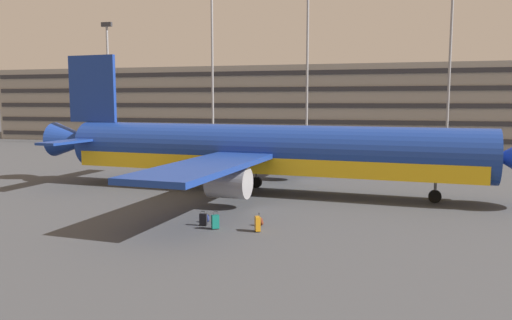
# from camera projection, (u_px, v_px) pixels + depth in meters

# --- Properties ---
(ground_plane) EXTENTS (600.00, 600.00, 0.00)m
(ground_plane) POSITION_uv_depth(u_px,v_px,m) (262.00, 188.00, 41.65)
(ground_plane) COLOR #424449
(terminal_structure) EXTENTS (122.42, 19.01, 12.93)m
(terminal_structure) POSITION_uv_depth(u_px,v_px,m) (331.00, 105.00, 87.85)
(terminal_structure) COLOR gray
(terminal_structure) RESTS_ON ground_plane
(airliner) EXTENTS (39.80, 32.14, 11.15)m
(airliner) POSITION_uv_depth(u_px,v_px,m) (261.00, 152.00, 39.49)
(airliner) COLOR navy
(airliner) RESTS_ON ground_plane
(light_mast_far_left) EXTENTS (1.80, 0.50, 19.89)m
(light_mast_far_left) POSITION_uv_depth(u_px,v_px,m) (108.00, 74.00, 82.26)
(light_mast_far_left) COLOR gray
(light_mast_far_left) RESTS_ON ground_plane
(light_mast_left) EXTENTS (1.80, 0.50, 23.97)m
(light_mast_left) POSITION_uv_depth(u_px,v_px,m) (212.00, 58.00, 77.38)
(light_mast_left) COLOR gray
(light_mast_left) RESTS_ON ground_plane
(light_mast_center_left) EXTENTS (1.80, 0.50, 25.22)m
(light_mast_center_left) POSITION_uv_depth(u_px,v_px,m) (307.00, 52.00, 73.51)
(light_mast_center_left) COLOR gray
(light_mast_center_left) RESTS_ON ground_plane
(light_mast_center_right) EXTENTS (1.80, 0.50, 23.69)m
(light_mast_center_right) POSITION_uv_depth(u_px,v_px,m) (450.00, 54.00, 68.56)
(light_mast_center_right) COLOR gray
(light_mast_center_right) RESTS_ON ground_plane
(suitcase_silver) EXTENTS (0.43, 0.24, 0.88)m
(suitcase_silver) POSITION_uv_depth(u_px,v_px,m) (203.00, 219.00, 28.97)
(suitcase_silver) COLOR black
(suitcase_silver) RESTS_ON ground_plane
(suitcase_navy) EXTENTS (0.43, 0.52, 1.03)m
(suitcase_navy) POSITION_uv_depth(u_px,v_px,m) (258.00, 224.00, 27.66)
(suitcase_navy) COLOR orange
(suitcase_navy) RESTS_ON ground_plane
(suitcase_small) EXTENTS (0.48, 0.45, 1.04)m
(suitcase_small) POSITION_uv_depth(u_px,v_px,m) (215.00, 222.00, 28.18)
(suitcase_small) COLOR #147266
(suitcase_small) RESTS_ON ground_plane
(backpack_upright) EXTENTS (0.35, 0.38, 0.54)m
(backpack_upright) POSITION_uv_depth(u_px,v_px,m) (261.00, 222.00, 28.98)
(backpack_upright) COLOR #592619
(backpack_upright) RESTS_ON ground_plane
(backpack_teal) EXTENTS (0.40, 0.34, 0.56)m
(backpack_teal) POSITION_uv_depth(u_px,v_px,m) (206.00, 219.00, 29.73)
(backpack_teal) COLOR navy
(backpack_teal) RESTS_ON ground_plane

